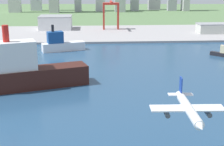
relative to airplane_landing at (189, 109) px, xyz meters
name	(u,v)px	position (x,y,z in m)	size (l,w,h in m)	color
ground_plane	(112,71)	(-20.28, 154.03, -26.12)	(2400.00, 2400.00, 0.00)	#557448
water_bay	(118,94)	(-20.28, 94.03, -26.05)	(840.00, 360.00, 0.15)	navy
industrial_pier	(103,33)	(-20.28, 344.03, -24.87)	(840.00, 140.00, 2.50)	#989596
airplane_landing	(189,109)	(0.00, 0.00, 0.00)	(29.83, 36.21, 12.04)	silver
cargo_ship	(25,71)	(-84.17, 110.27, -13.63)	(83.43, 42.49, 45.29)	#381914
tugboat_small	(222,52)	(91.71, 199.39, -21.84)	(17.58, 17.43, 14.46)	black
ferry_boat	(61,44)	(-69.39, 236.03, -18.28)	(46.37, 24.64, 28.30)	white
port_crane_red	(111,9)	(-7.77, 373.09, 5.19)	(23.24, 34.07, 40.84)	#B72D23
warehouse_main	(56,22)	(-88.52, 381.65, -13.95)	(47.00, 39.66, 19.29)	white
warehouse_annex	(213,28)	(129.29, 329.96, -17.02)	(43.52, 24.48, 13.16)	silver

